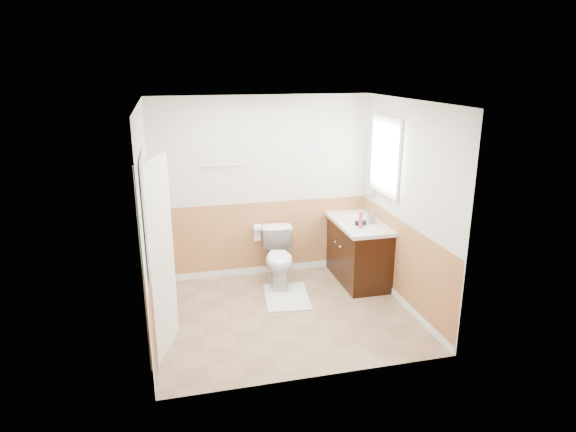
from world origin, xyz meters
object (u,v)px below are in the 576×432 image
object	(u,v)px
vanity_cabinet	(358,253)
lotion_bottle	(361,220)
bath_mat	(287,297)
toilet	(279,258)
soap_dispenser	(371,217)

from	to	relation	value
vanity_cabinet	lotion_bottle	size ratio (longest dim) A/B	5.00
bath_mat	vanity_cabinet	size ratio (longest dim) A/B	0.73
lotion_bottle	toilet	bearing A→B (deg)	158.23
bath_mat	soap_dispenser	world-z (taller)	soap_dispenser
toilet	soap_dispenser	distance (m)	1.35
lotion_bottle	soap_dispenser	bearing A→B (deg)	36.18
toilet	bath_mat	xyz separation A→B (m)	(0.00, -0.43, -0.37)
bath_mat	lotion_bottle	distance (m)	1.37
bath_mat	lotion_bottle	bearing A→B (deg)	2.20
bath_mat	lotion_bottle	world-z (taller)	lotion_bottle
toilet	bath_mat	world-z (taller)	toilet
bath_mat	soap_dispenser	distance (m)	1.54
vanity_cabinet	lotion_bottle	xyz separation A→B (m)	(-0.10, -0.27, 0.56)
bath_mat	lotion_bottle	size ratio (longest dim) A/B	3.64
vanity_cabinet	bath_mat	bearing A→B (deg)	-164.24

